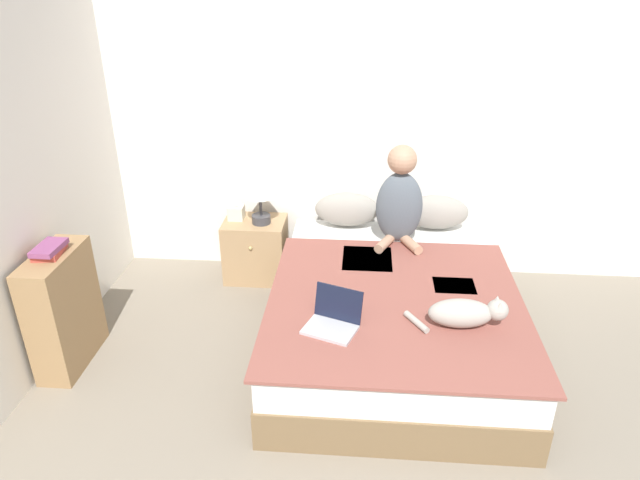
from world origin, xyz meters
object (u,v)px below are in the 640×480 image
Objects in this scene: bed at (392,314)px; book_stack_top at (49,250)px; nightstand at (256,249)px; bookshelf at (64,310)px; laptop_open at (333,320)px; pillow_far at (436,212)px; table_lamp at (260,185)px; pillow_near at (347,209)px; person_sitting at (400,200)px; tissue_box at (236,212)px; cat_tabby at (466,313)px.

book_stack_top is at bearing -170.60° from bed.
bed is at bearing -37.88° from nightstand.
laptop_open is at bearing -5.71° from bookshelf.
table_lamp is at bearing -176.39° from pillow_far.
person_sitting is (0.39, -0.26, 0.20)m from pillow_near.
table_lamp reaches higher than pillow_far.
laptop_open is (-0.37, -0.52, 0.29)m from bed.
bed is 8.36× the size of book_stack_top.
person_sitting is at bearing -33.50° from pillow_near.
table_lamp is 3.34× the size of tissue_box.
cat_tabby is 1.64× the size of laptop_open.
cat_tabby is (0.04, -1.34, -0.05)m from pillow_far.
pillow_near is 0.51m from person_sitting.
table_lamp is (-0.65, 1.33, 0.31)m from laptop_open.
bed is 1.54m from tissue_box.
person_sitting is 2.35m from book_stack_top.
person_sitting reaches higher than table_lamp.
tissue_box is (-0.21, 0.06, -0.26)m from table_lamp.
pillow_near is 0.82m from nightstand.
bookshelf is (-1.74, -1.25, -0.22)m from pillow_near.
bed is at bearing 74.62° from laptop_open.
laptop_open is at bearing -116.89° from pillow_far.
book_stack_top is at bearing -132.73° from table_lamp.
book_stack_top is at bearing 175.52° from cat_tabby.
laptop_open reaches higher than nightstand.
bookshelf is at bearing -130.23° from nightstand.
cat_tabby is at bearing -88.39° from pillow_far.
nightstand is 0.58m from table_lamp.
nightstand is (-0.73, -0.06, -0.35)m from pillow_near.
table_lamp is (0.06, -0.03, 0.57)m from nightstand.
pillow_far reaches higher than laptop_open.
nightstand is at bearing 136.55° from cat_tabby.
table_lamp is (-1.02, 0.81, 0.59)m from bed.
cat_tabby is at bearing -41.88° from table_lamp.
table_lamp is 0.60× the size of bookshelf.
table_lamp reaches higher than cat_tabby.
cat_tabby is at bearing -2.26° from bookshelf.
bookshelf is at bearing -26.67° from book_stack_top.
pillow_near reaches higher than cat_tabby.
person_sitting is at bearing 105.23° from cat_tabby.
tissue_box is 1.51m from book_stack_top.
bed is at bearing -35.47° from tissue_box.
table_lamp is at bearing -172.70° from pillow_near.
nightstand is (-1.43, -0.06, -0.35)m from pillow_far.
table_lamp is (-0.67, -0.09, 0.22)m from pillow_near.
book_stack_top reaches higher than bed.
bed is 4.41× the size of table_lamp.
person_sitting is 2.38m from bookshelf.
pillow_far is at bearing 0.84° from tissue_box.
nightstand is (-1.08, 0.84, 0.02)m from bed.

